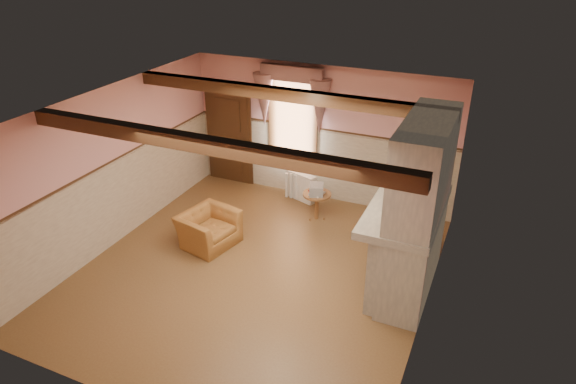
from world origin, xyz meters
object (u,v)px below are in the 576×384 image
at_px(side_table, 317,206).
at_px(radiator, 301,186).
at_px(oil_lamp, 416,180).
at_px(mantel_clock, 418,179).
at_px(bowl, 407,204).
at_px(armchair, 209,229).

relative_size(side_table, radiator, 0.79).
xyz_separation_m(radiator, oil_lamp, (2.54, -1.41, 1.26)).
bearing_deg(mantel_clock, radiator, 152.99).
height_order(radiator, bowl, bowl).
distance_m(armchair, bowl, 3.59).
height_order(side_table, oil_lamp, oil_lamp).
relative_size(armchair, oil_lamp, 3.43).
bearing_deg(bowl, mantel_clock, 90.00).
xyz_separation_m(bowl, mantel_clock, (0.00, 0.80, 0.05)).
bearing_deg(bowl, armchair, -177.02).
relative_size(bowl, oil_lamp, 1.34).
bearing_deg(mantel_clock, side_table, 161.18).
relative_size(armchair, radiator, 1.37).
bearing_deg(oil_lamp, side_table, 158.09).
xyz_separation_m(armchair, radiator, (0.85, 2.27, -0.01)).
height_order(bowl, mantel_clock, mantel_clock).
distance_m(side_table, bowl, 2.72).
distance_m(armchair, side_table, 2.19).
bearing_deg(armchair, mantel_clock, -61.49).
bearing_deg(bowl, radiator, 140.44).
height_order(side_table, radiator, radiator).
relative_size(armchair, side_table, 1.74).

